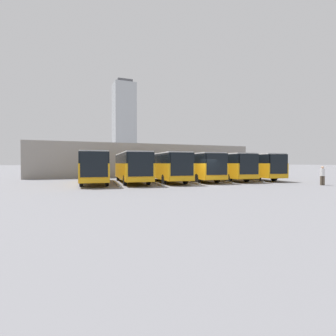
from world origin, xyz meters
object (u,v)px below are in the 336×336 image
Objects in this scene: bus_3 at (165,166)px; pedestrian at (322,175)px; bus_5 at (94,166)px; bus_1 at (222,166)px; bus_0 at (248,166)px; bus_4 at (131,166)px; bus_2 at (195,166)px.

bus_3 is 15.80m from pedestrian.
pedestrian is at bearing 158.47° from bus_5.
bus_5 is at bearing 2.12° from bus_3.
bus_1 is at bearing -175.08° from bus_5.
bus_0 is at bearing -175.29° from bus_5.
bus_0 is at bearing 121.31° from pedestrian.
bus_4 is at bearing 5.74° from bus_0.
bus_3 is 3.89m from bus_4.
bus_2 is 1.00× the size of bus_4.
bus_0 is 6.53× the size of pedestrian.
bus_3 is (11.65, 0.02, 0.00)m from bus_0.
bus_1 and bus_2 have the same top height.
pedestrian is at bearing 99.55° from bus_0.
bus_4 is 6.53× the size of pedestrian.
bus_1 is at bearing 3.88° from bus_0.
bus_1 is at bearing 141.69° from pedestrian.
bus_2 is 6.53× the size of pedestrian.
bus_1 is at bearing -174.13° from bus_2.
bus_5 is at bearing 4.92° from bus_1.
bus_2 is at bearing -175.40° from bus_5.
bus_3 is 7.79m from bus_5.
bus_1 is 1.00× the size of bus_4.
bus_5 is (11.65, -0.35, 0.00)m from bus_2.
bus_0 and bus_1 have the same top height.
bus_2 is at bearing 5.87° from bus_1.
bus_3 is 6.53× the size of pedestrian.
bus_0 is 1.00× the size of bus_4.
bus_0 is 10.06m from pedestrian.
bus_0 and bus_4 have the same top height.
pedestrian is at bearing 147.05° from bus_3.
pedestrian is at bearing 119.93° from bus_1.
bus_1 is at bearing -173.64° from bus_4.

